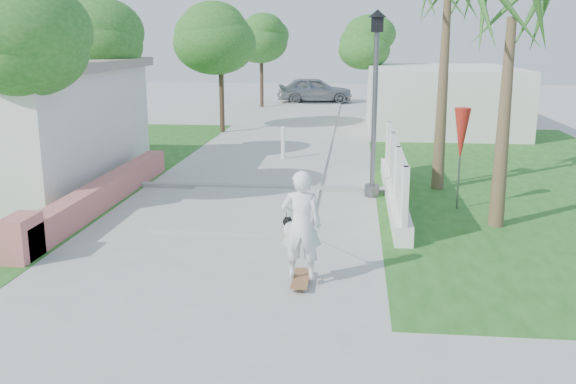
# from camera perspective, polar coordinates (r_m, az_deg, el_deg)

# --- Properties ---
(ground) EXTENTS (90.00, 90.00, 0.00)m
(ground) POSITION_cam_1_polar(r_m,az_deg,el_deg) (10.92, -7.38, -6.95)
(ground) COLOR #B7B7B2
(ground) RESTS_ON ground
(path_strip) EXTENTS (3.20, 36.00, 0.06)m
(path_strip) POSITION_cam_1_polar(r_m,az_deg,el_deg) (30.28, 1.31, 6.41)
(path_strip) COLOR #B7B7B2
(path_strip) RESTS_ON ground
(curb) EXTENTS (6.50, 0.25, 0.10)m
(curb) POSITION_cam_1_polar(r_m,az_deg,el_deg) (16.56, -2.66, 0.45)
(curb) COLOR #999993
(curb) RESTS_ON ground
(grass_left) EXTENTS (8.00, 20.00, 0.01)m
(grass_left) POSITION_cam_1_polar(r_m,az_deg,el_deg) (20.63, -21.40, 2.01)
(grass_left) COLOR #235A1C
(grass_left) RESTS_ON ground
(grass_right) EXTENTS (8.00, 20.00, 0.01)m
(grass_right) POSITION_cam_1_polar(r_m,az_deg,el_deg) (18.90, 19.80, 1.16)
(grass_right) COLOR #235A1C
(grass_right) RESTS_ON ground
(pink_wall) EXTENTS (0.45, 8.20, 0.80)m
(pink_wall) POSITION_cam_1_polar(r_m,az_deg,el_deg) (15.07, -16.59, -0.41)
(pink_wall) COLOR #C06D62
(pink_wall) RESTS_ON ground
(lattice_fence) EXTENTS (0.35, 7.00, 1.50)m
(lattice_fence) POSITION_cam_1_polar(r_m,az_deg,el_deg) (15.33, 9.43, 1.09)
(lattice_fence) COLOR white
(lattice_fence) RESTS_ON ground
(building_right) EXTENTS (6.00, 8.00, 2.60)m
(building_right) POSITION_cam_1_polar(r_m,az_deg,el_deg) (28.28, 13.31, 8.13)
(building_right) COLOR silver
(building_right) RESTS_ON ground
(street_lamp) EXTENTS (0.44, 0.44, 4.44)m
(street_lamp) POSITION_cam_1_polar(r_m,az_deg,el_deg) (15.51, 7.73, 8.34)
(street_lamp) COLOR #59595E
(street_lamp) RESTS_ON ground
(bollard) EXTENTS (0.14, 0.14, 1.09)m
(bollard) POSITION_cam_1_polar(r_m,az_deg,el_deg) (20.32, -0.43, 4.45)
(bollard) COLOR white
(bollard) RESTS_ON ground
(patio_umbrella) EXTENTS (0.36, 0.36, 2.30)m
(patio_umbrella) POSITION_cam_1_polar(r_m,az_deg,el_deg) (14.79, 15.15, 4.85)
(patio_umbrella) COLOR #59595E
(patio_umbrella) RESTS_ON ground
(tree_left_near) EXTENTS (3.60, 3.60, 5.28)m
(tree_left_near) POSITION_cam_1_polar(r_m,az_deg,el_deg) (14.66, -22.78, 12.60)
(tree_left_near) COLOR #4C3826
(tree_left_near) RESTS_ON ground
(tree_left_mid) EXTENTS (3.20, 3.20, 4.85)m
(tree_left_mid) POSITION_cam_1_polar(r_m,az_deg,el_deg) (20.05, -17.70, 12.06)
(tree_left_mid) COLOR #4C3826
(tree_left_mid) RESTS_ON ground
(tree_path_left) EXTENTS (3.40, 3.40, 5.23)m
(tree_path_left) POSITION_cam_1_polar(r_m,az_deg,el_deg) (26.48, -6.01, 13.54)
(tree_path_left) COLOR #4C3826
(tree_path_left) RESTS_ON ground
(tree_path_right) EXTENTS (3.00, 3.00, 4.79)m
(tree_path_right) POSITION_cam_1_polar(r_m,az_deg,el_deg) (29.93, 7.65, 12.86)
(tree_path_right) COLOR #4C3826
(tree_path_right) RESTS_ON ground
(tree_path_far) EXTENTS (3.20, 3.20, 5.17)m
(tree_path_far) POSITION_cam_1_polar(r_m,az_deg,el_deg) (36.30, -2.37, 13.59)
(tree_path_far) COLOR #4C3826
(tree_path_far) RESTS_ON ground
(palm_far) EXTENTS (1.80, 1.80, 5.30)m
(palm_far) POSITION_cam_1_polar(r_m,az_deg,el_deg) (16.60, 13.97, 15.53)
(palm_far) COLOR brown
(palm_far) RESTS_ON ground
(palm_near) EXTENTS (1.80, 1.80, 4.70)m
(palm_near) POSITION_cam_1_polar(r_m,az_deg,el_deg) (13.47, 19.22, 13.47)
(palm_near) COLOR brown
(palm_near) RESTS_ON ground
(skateboarder) EXTENTS (0.70, 2.85, 1.84)m
(skateboarder) POSITION_cam_1_polar(r_m,az_deg,el_deg) (10.40, 0.78, -2.68)
(skateboarder) COLOR #96613C
(skateboarder) RESTS_ON ground
(dog) EXTENTS (0.45, 0.62, 0.45)m
(dog) POSITION_cam_1_polar(r_m,az_deg,el_deg) (12.31, 0.22, -3.27)
(dog) COLOR silver
(dog) RESTS_ON ground
(parked_car) EXTENTS (4.67, 2.41, 1.52)m
(parked_car) POSITION_cam_1_polar(r_m,az_deg,el_deg) (38.84, 2.39, 9.07)
(parked_car) COLOR #A4A6AC
(parked_car) RESTS_ON ground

